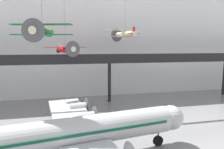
% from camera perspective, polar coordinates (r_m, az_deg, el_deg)
% --- Properties ---
extents(hangar_back_wall, '(140.00, 3.00, 28.03)m').
position_cam_1_polar(hangar_back_wall, '(51.32, -2.37, 9.80)').
color(hangar_back_wall, white).
rests_on(hangar_back_wall, ground).
extents(mezzanine_walkway, '(110.00, 3.20, 10.86)m').
position_cam_1_polar(mezzanine_walkway, '(43.53, -0.49, 3.74)').
color(mezzanine_walkway, black).
rests_on(mezzanine_walkway, ground).
extents(airliner_silver_main, '(28.08, 32.16, 9.54)m').
position_cam_1_polar(airliner_silver_main, '(22.27, -10.77, -16.04)').
color(airliner_silver_main, '#B7BABF').
rests_on(airliner_silver_main, ground).
extents(suspended_plane_green_biplane, '(6.82, 5.69, 9.06)m').
position_cam_1_polar(suspended_plane_green_biplane, '(24.20, -19.27, 11.66)').
color(suspended_plane_green_biplane, '#1E6B33').
extents(suspended_plane_cream_biplane, '(8.11, 6.97, 8.46)m').
position_cam_1_polar(suspended_plane_cream_biplane, '(42.80, 3.67, 11.43)').
color(suspended_plane_cream_biplane, beige).
extents(suspended_plane_red_highwing, '(7.90, 6.97, 11.25)m').
position_cam_1_polar(suspended_plane_red_highwing, '(39.89, -13.14, 6.90)').
color(suspended_plane_red_highwing, red).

